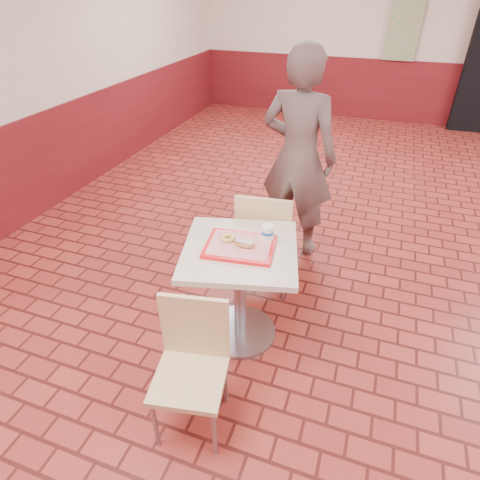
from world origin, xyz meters
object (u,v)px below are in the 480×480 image
(serving_tray, at_px, (240,246))
(ring_donut, at_px, (228,238))
(long_john_donut, at_px, (244,244))
(main_table, at_px, (240,278))
(customer, at_px, (298,157))
(paper_cup, at_px, (267,232))
(chair_main_back, at_px, (264,238))
(chair_main_front, at_px, (192,360))

(serving_tray, distance_m, ring_donut, 0.10)
(long_john_donut, bearing_deg, ring_donut, 164.83)
(main_table, relative_size, customer, 0.42)
(paper_cup, bearing_deg, chair_main_back, 107.74)
(customer, distance_m, paper_cup, 1.12)
(main_table, xyz_separation_m, serving_tray, (-0.00, -0.00, 0.26))
(long_john_donut, bearing_deg, paper_cup, 48.71)
(chair_main_back, bearing_deg, ring_donut, 72.29)
(serving_tray, distance_m, long_john_donut, 0.05)
(long_john_donut, relative_size, paper_cup, 1.38)
(main_table, xyz_separation_m, chair_main_back, (0.01, 0.54, -0.01))
(chair_main_back, distance_m, serving_tray, 0.60)
(main_table, bearing_deg, chair_main_front, -92.52)
(long_john_donut, bearing_deg, chair_main_front, -95.20)
(customer, distance_m, serving_tray, 1.24)
(serving_tray, relative_size, long_john_donut, 3.13)
(serving_tray, bearing_deg, main_table, 45.00)
(chair_main_back, xyz_separation_m, paper_cup, (0.14, -0.42, 0.33))
(chair_main_front, bearing_deg, customer, 75.67)
(long_john_donut, xyz_separation_m, paper_cup, (0.11, 0.13, 0.03))
(chair_main_front, xyz_separation_m, customer, (0.11, 1.91, 0.44))
(ring_donut, bearing_deg, main_table, -14.18)
(serving_tray, height_order, paper_cup, paper_cup)
(ring_donut, bearing_deg, customer, 81.86)
(ring_donut, bearing_deg, chair_main_back, 79.34)
(chair_main_back, relative_size, customer, 0.50)
(chair_main_front, bearing_deg, paper_cup, 66.86)
(chair_main_front, relative_size, long_john_donut, 5.96)
(serving_tray, height_order, long_john_donut, long_john_donut)
(customer, bearing_deg, chair_main_front, 94.25)
(chair_main_back, height_order, serving_tray, chair_main_back)
(customer, bearing_deg, paper_cup, 100.67)
(serving_tray, bearing_deg, customer, 86.18)
(chair_main_back, relative_size, long_john_donut, 6.53)
(chair_main_front, height_order, ring_donut, chair_main_front)
(chair_main_front, xyz_separation_m, serving_tray, (0.03, 0.68, 0.31))
(long_john_donut, bearing_deg, serving_tray, 162.00)
(serving_tray, bearing_deg, chair_main_front, -92.52)
(chair_main_back, xyz_separation_m, serving_tray, (-0.01, -0.54, 0.27))
(chair_main_back, bearing_deg, chair_main_front, 81.23)
(customer, xyz_separation_m, ring_donut, (-0.17, -1.21, -0.11))
(chair_main_front, height_order, paper_cup, paper_cup)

